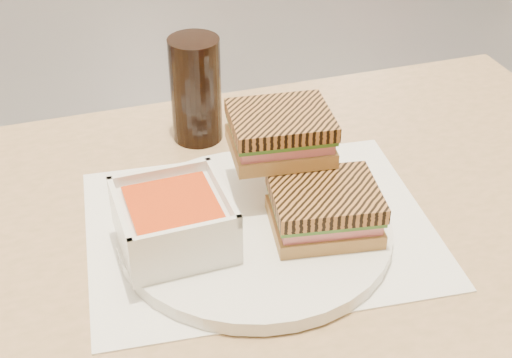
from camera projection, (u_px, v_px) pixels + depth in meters
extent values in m
cube|color=tan|center=(157.00, 286.00, 0.73)|extent=(1.23, 0.76, 0.03)
cylinder|color=tan|center=(439.00, 266.00, 1.32)|extent=(0.06, 0.06, 0.72)
cube|color=white|center=(259.00, 227.00, 0.79)|extent=(0.38, 0.30, 0.00)
cylinder|color=white|center=(255.00, 229.00, 0.77)|extent=(0.29, 0.29, 0.02)
cube|color=white|center=(174.00, 225.00, 0.73)|extent=(0.12, 0.12, 0.05)
cube|color=#CF4817|center=(172.00, 204.00, 0.71)|extent=(0.09, 0.09, 0.01)
cube|color=white|center=(223.00, 191.00, 0.72)|extent=(0.01, 0.11, 0.01)
cube|color=white|center=(119.00, 212.00, 0.70)|extent=(0.01, 0.11, 0.01)
cube|color=white|center=(160.00, 173.00, 0.75)|extent=(0.11, 0.01, 0.01)
cube|color=white|center=(186.00, 233.00, 0.67)|extent=(0.11, 0.01, 0.01)
cube|color=#B5844B|center=(324.00, 221.00, 0.76)|extent=(0.12, 0.10, 0.02)
cube|color=#D27478|center=(324.00, 211.00, 0.75)|extent=(0.11, 0.09, 0.01)
cube|color=#386B23|center=(325.00, 205.00, 0.74)|extent=(0.12, 0.10, 0.01)
cube|color=#98602C|center=(325.00, 196.00, 0.74)|extent=(0.12, 0.10, 0.02)
cube|color=#B5844B|center=(280.00, 145.00, 0.78)|extent=(0.11, 0.10, 0.02)
cube|color=#D27478|center=(280.00, 135.00, 0.78)|extent=(0.10, 0.09, 0.01)
cube|color=#386B23|center=(280.00, 128.00, 0.77)|extent=(0.11, 0.09, 0.01)
cube|color=#98602C|center=(281.00, 120.00, 0.77)|extent=(0.11, 0.10, 0.02)
cylinder|color=black|center=(196.00, 90.00, 0.90)|extent=(0.06, 0.06, 0.14)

